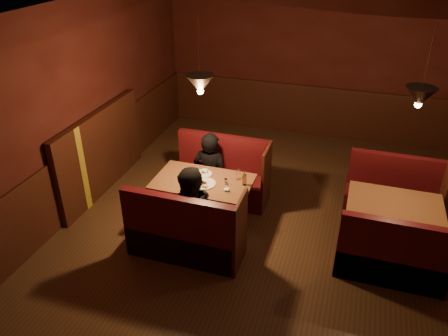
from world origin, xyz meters
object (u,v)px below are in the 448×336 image
(second_bench_near, at_px, (393,260))
(diner_b, at_px, (194,200))
(diner_a, at_px, (210,157))
(main_bench_far, at_px, (222,179))
(second_bench_far, at_px, (392,198))
(main_table, at_px, (204,191))
(second_table, at_px, (393,213))
(main_bench_near, at_px, (185,237))

(second_bench_near, height_order, diner_b, diner_b)
(diner_a, bearing_deg, second_bench_near, 162.02)
(main_bench_far, height_order, diner_b, diner_b)
(main_bench_far, height_order, diner_a, diner_a)
(diner_a, bearing_deg, second_bench_far, -168.37)
(main_table, distance_m, second_bench_near, 2.52)
(main_bench_far, xyz_separation_m, second_bench_far, (2.47, 0.28, -0.02))
(diner_a, bearing_deg, second_table, 176.40)
(second_bench_far, height_order, diner_a, diner_a)
(main_table, height_order, second_bench_far, main_table)
(main_bench_near, relative_size, diner_a, 0.97)
(second_bench_near, bearing_deg, diner_b, -174.81)
(main_bench_far, distance_m, second_bench_far, 2.48)
(main_bench_near, bearing_deg, second_bench_near, 8.91)
(second_bench_far, distance_m, second_bench_near, 1.39)
(main_table, bearing_deg, second_bench_near, -8.23)
(main_table, height_order, diner_a, diner_a)
(second_table, bearing_deg, main_bench_near, -156.13)
(second_table, distance_m, second_bench_far, 0.72)
(main_table, distance_m, diner_a, 0.63)
(second_table, height_order, diner_a, diner_a)
(main_table, distance_m, second_bench_far, 2.70)
(main_bench_far, xyz_separation_m, diner_b, (0.07, -1.32, 0.46))
(main_bench_near, relative_size, second_bench_far, 1.13)
(main_bench_far, distance_m, main_bench_near, 1.49)
(second_bench_far, xyz_separation_m, diner_b, (-2.40, -1.60, 0.48))
(second_bench_far, relative_size, second_bench_near, 1.00)
(second_bench_near, bearing_deg, diner_a, 159.97)
(main_bench_near, bearing_deg, main_bench_far, 90.00)
(main_bench_far, relative_size, main_bench_near, 1.00)
(main_bench_near, xyz_separation_m, diner_b, (0.07, 0.17, 0.46))
(main_table, bearing_deg, second_bench_far, 22.49)
(second_bench_far, xyz_separation_m, second_bench_near, (0.00, -1.39, 0.00))
(main_bench_near, xyz_separation_m, second_bench_near, (2.47, 0.39, -0.02))
(second_bench_far, relative_size, diner_b, 0.83)
(main_table, relative_size, second_bench_far, 1.02)
(second_bench_far, distance_m, diner_b, 2.92)
(main_bench_near, height_order, second_bench_far, main_bench_near)
(main_bench_far, distance_m, second_table, 2.48)
(second_table, relative_size, diner_a, 0.78)
(diner_a, distance_m, diner_b, 1.18)
(main_table, relative_size, main_bench_near, 0.91)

